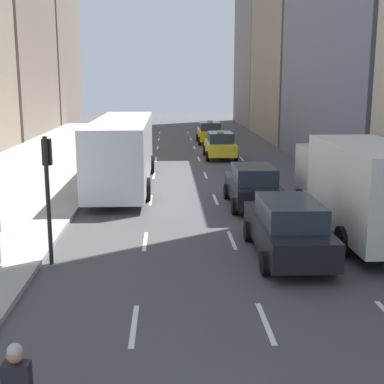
% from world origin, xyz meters
% --- Properties ---
extents(sidewalk_left, '(8.00, 66.00, 0.15)m').
position_xyz_m(sidewalk_left, '(-7.00, 27.00, 0.07)').
color(sidewalk_left, '#9E9E99').
rests_on(sidewalk_left, ground).
extents(lane_markings, '(5.72, 56.00, 0.01)m').
position_xyz_m(lane_markings, '(2.60, 23.00, 0.01)').
color(lane_markings, white).
rests_on(lane_markings, ground).
extents(taxi_lead, '(2.02, 4.40, 1.87)m').
position_xyz_m(taxi_lead, '(4.00, 32.31, 0.88)').
color(taxi_lead, yellow).
rests_on(taxi_lead, ground).
extents(taxi_second, '(2.02, 4.40, 1.87)m').
position_xyz_m(taxi_second, '(4.00, 40.90, 0.88)').
color(taxi_second, yellow).
rests_on(taxi_second, ground).
extents(sedan_black_near, '(2.02, 4.93, 1.75)m').
position_xyz_m(sedan_black_near, '(4.00, 12.28, 0.89)').
color(sedan_black_near, black).
rests_on(sedan_black_near, ground).
extents(sedan_silver_behind, '(2.02, 4.49, 1.70)m').
position_xyz_m(sedan_silver_behind, '(4.00, 18.67, 0.87)').
color(sedan_silver_behind, black).
rests_on(sedan_silver_behind, ground).
extents(city_bus, '(2.80, 11.61, 3.25)m').
position_xyz_m(city_bus, '(-1.61, 23.19, 1.79)').
color(city_bus, silver).
rests_on(city_bus, ground).
extents(box_truck, '(2.58, 8.40, 3.15)m').
position_xyz_m(box_truck, '(6.80, 14.44, 1.71)').
color(box_truck, silver).
rests_on(box_truck, ground).
extents(traffic_light_pole, '(0.24, 0.42, 3.60)m').
position_xyz_m(traffic_light_pole, '(-2.75, 12.08, 2.41)').
color(traffic_light_pole, black).
rests_on(traffic_light_pole, ground).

